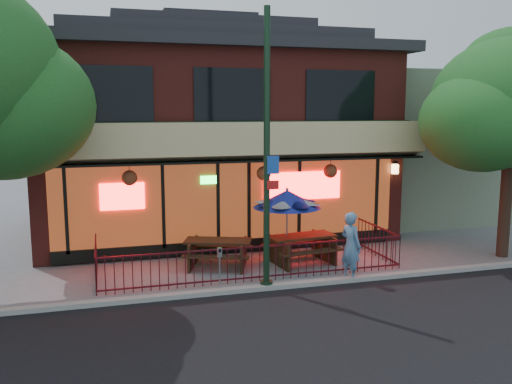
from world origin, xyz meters
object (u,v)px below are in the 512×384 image
at_px(picnic_table_left, 218,249).
at_px(pedestrian, 351,246).
at_px(parking_meter_near, 220,262).
at_px(street_tree_right, 512,96).
at_px(street_light, 267,167).
at_px(patio_umbrella, 287,199).
at_px(picnic_table_right, 302,245).

height_order(picnic_table_left, pedestrian, pedestrian).
xyz_separation_m(pedestrian, parking_meter_near, (-3.60, -0.05, -0.14)).
xyz_separation_m(street_tree_right, parking_meter_near, (-9.26, -0.99, -4.17)).
distance_m(street_light, street_tree_right, 8.30).
height_order(street_tree_right, patio_umbrella, street_tree_right).
height_order(street_tree_right, pedestrian, street_tree_right).
relative_size(street_light, patio_umbrella, 3.07).
xyz_separation_m(picnic_table_right, patio_umbrella, (-0.43, 0.13, 1.39)).
bearing_deg(picnic_table_right, patio_umbrella, 162.45).
relative_size(street_tree_right, picnic_table_left, 3.06).
distance_m(picnic_table_right, parking_meter_near, 3.49).
bearing_deg(pedestrian, picnic_table_left, 37.46).
height_order(street_tree_right, picnic_table_left, street_tree_right).
height_order(street_light, street_tree_right, street_tree_right).
bearing_deg(pedestrian, picnic_table_right, 1.67).
xyz_separation_m(picnic_table_right, parking_meter_near, (-2.91, -1.91, 0.23)).
relative_size(street_tree_right, pedestrian, 3.77).
distance_m(picnic_table_left, pedestrian, 3.85).
relative_size(street_light, parking_meter_near, 6.02).
height_order(picnic_table_left, parking_meter_near, parking_meter_near).
bearing_deg(street_tree_right, picnic_table_left, 172.32).
height_order(patio_umbrella, pedestrian, patio_umbrella).
bearing_deg(street_tree_right, patio_umbrella, 171.10).
bearing_deg(picnic_table_left, street_light, -69.81).
bearing_deg(picnic_table_right, street_light, -131.32).
distance_m(picnic_table_left, patio_umbrella, 2.50).
distance_m(street_tree_right, pedestrian, 7.01).
bearing_deg(picnic_table_right, parking_meter_near, -146.65).
relative_size(picnic_table_right, patio_umbrella, 0.95).
relative_size(picnic_table_left, picnic_table_right, 1.06).
bearing_deg(picnic_table_right, picnic_table_left, 173.90).
distance_m(picnic_table_right, pedestrian, 2.02).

